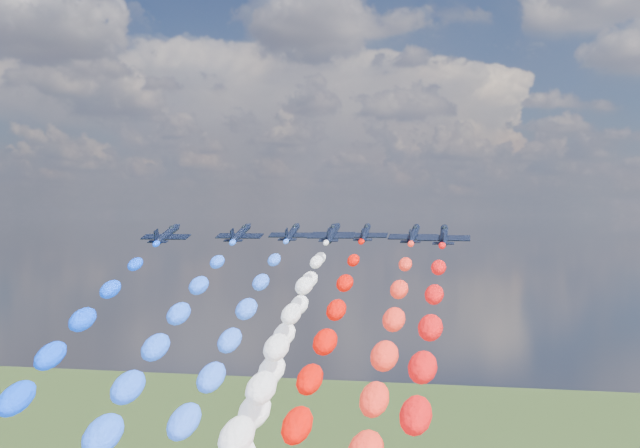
# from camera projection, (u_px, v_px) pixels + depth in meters

# --- Properties ---
(jet_0) EXTENTS (10.20, 13.56, 6.62)m
(jet_0) POSITION_uv_depth(u_px,v_px,m) (167.00, 234.00, 161.77)
(jet_0) COLOR black
(jet_1) EXTENTS (10.27, 13.61, 6.62)m
(jet_1) POSITION_uv_depth(u_px,v_px,m) (240.00, 234.00, 169.33)
(jet_1) COLOR black
(jet_2) EXTENTS (9.67, 13.18, 6.62)m
(jet_2) POSITION_uv_depth(u_px,v_px,m) (292.00, 233.00, 176.40)
(jet_2) COLOR black
(jet_3) EXTENTS (10.36, 13.67, 6.62)m
(jet_3) POSITION_uv_depth(u_px,v_px,m) (331.00, 234.00, 168.91)
(jet_3) COLOR black
(jet_4) EXTENTS (9.76, 13.24, 6.62)m
(jet_4) POSITION_uv_depth(u_px,v_px,m) (334.00, 232.00, 182.79)
(jet_4) COLOR black
(jet_5) EXTENTS (9.97, 13.40, 6.62)m
(jet_5) POSITION_uv_depth(u_px,v_px,m) (365.00, 233.00, 174.64)
(jet_5) COLOR black
(jet_6) EXTENTS (10.22, 13.57, 6.62)m
(jet_6) POSITION_uv_depth(u_px,v_px,m) (413.00, 234.00, 161.54)
(jet_6) COLOR black
(jet_7) EXTENTS (10.03, 13.43, 6.62)m
(jet_7) POSITION_uv_depth(u_px,v_px,m) (444.00, 236.00, 152.47)
(jet_7) COLOR black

